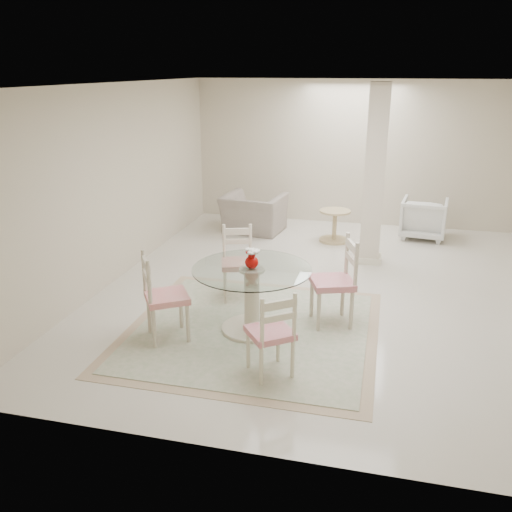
% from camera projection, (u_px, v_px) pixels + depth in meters
% --- Properties ---
extents(ground, '(7.00, 7.00, 0.00)m').
position_uv_depth(ground, '(327.00, 289.00, 7.45)').
color(ground, silver).
rests_on(ground, ground).
extents(room_shell, '(6.02, 7.02, 2.71)m').
position_uv_depth(room_shell, '(333.00, 154.00, 6.84)').
color(room_shell, beige).
rests_on(room_shell, ground).
extents(column, '(0.30, 0.30, 2.70)m').
position_uv_depth(column, '(375.00, 176.00, 8.08)').
color(column, beige).
rests_on(column, ground).
extents(area_rug, '(2.85, 2.85, 0.02)m').
position_uv_depth(area_rug, '(252.00, 330.00, 6.28)').
color(area_rug, tan).
rests_on(area_rug, ground).
extents(dining_table, '(1.34, 1.34, 0.77)m').
position_uv_depth(dining_table, '(252.00, 300.00, 6.15)').
color(dining_table, beige).
rests_on(dining_table, ground).
extents(red_vase, '(0.18, 0.17, 0.23)m').
position_uv_depth(red_vase, '(252.00, 258.00, 5.98)').
color(red_vase, '#AA0805').
rests_on(red_vase, dining_table).
extents(dining_chair_east, '(0.60, 0.60, 1.17)m').
position_uv_depth(dining_chair_east, '(339.00, 275.00, 6.26)').
color(dining_chair_east, beige).
rests_on(dining_chair_east, ground).
extents(dining_chair_north, '(0.53, 0.53, 1.06)m').
position_uv_depth(dining_chair_north, '(238.00, 257.00, 7.04)').
color(dining_chair_north, beige).
rests_on(dining_chair_north, ground).
extents(dining_chair_west, '(0.62, 0.62, 1.12)m').
position_uv_depth(dining_chair_west, '(160.00, 291.00, 5.89)').
color(dining_chair_west, beige).
rests_on(dining_chair_west, ground).
extents(dining_chair_south, '(0.57, 0.57, 1.01)m').
position_uv_depth(dining_chair_south, '(273.00, 328.00, 5.17)').
color(dining_chair_south, beige).
rests_on(dining_chair_south, ground).
extents(recliner_taupe, '(1.18, 1.06, 0.69)m').
position_uv_depth(recliner_taupe, '(254.00, 213.00, 9.96)').
color(recliner_taupe, gray).
rests_on(recliner_taupe, ground).
extents(armchair_white, '(0.85, 0.87, 0.71)m').
position_uv_depth(armchair_white, '(424.00, 218.00, 9.61)').
color(armchair_white, silver).
rests_on(armchair_white, ground).
extents(side_table, '(0.54, 0.54, 0.56)m').
position_uv_depth(side_table, '(334.00, 227.00, 9.43)').
color(side_table, tan).
rests_on(side_table, ground).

